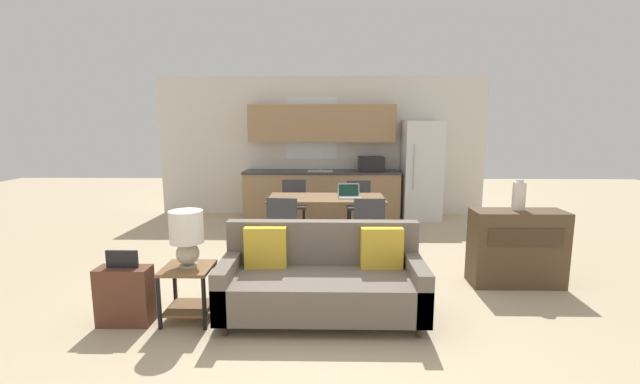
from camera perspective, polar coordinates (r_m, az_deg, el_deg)
ground_plane at (r=4.24m, az=-0.68°, el=-16.16°), size 20.00×20.00×0.00m
wall_back at (r=8.47m, az=0.24°, el=6.15°), size 6.40×0.07×2.70m
kitchen_counter at (r=8.22m, az=0.36°, el=2.47°), size 2.97×0.65×2.15m
refrigerator at (r=8.29m, az=13.32°, el=2.84°), size 0.70×0.74×1.85m
dining_table at (r=6.31m, az=0.84°, el=-1.23°), size 1.70×0.81×0.73m
couch at (r=4.12m, az=0.28°, el=-11.75°), size 1.87×0.80×0.87m
side_table at (r=4.22m, az=-17.15°, el=-11.67°), size 0.44×0.44×0.51m
table_lamp at (r=4.08m, az=-17.35°, el=-5.36°), size 0.30×0.30×0.52m
credenza at (r=5.32m, az=24.75°, el=-6.78°), size 1.01×0.40×0.85m
vase at (r=5.24m, az=25.00°, el=-0.44°), size 0.14×0.14×0.35m
dining_chair_far_left at (r=7.12m, az=-3.53°, el=-1.43°), size 0.43×0.43×0.87m
dining_chair_near_left at (r=5.67m, az=-4.80°, el=-4.25°), size 0.47×0.47×0.87m
dining_chair_near_right at (r=5.65m, az=6.38°, el=-4.33°), size 0.44×0.44×0.87m
dining_chair_far_right at (r=7.07m, az=5.24°, el=-1.52°), size 0.44×0.44×0.87m
laptop at (r=6.27m, az=3.90°, el=-0.29°), size 0.34×0.28×0.20m
suitcase at (r=4.36m, az=-24.58°, el=-12.39°), size 0.48×0.22×0.69m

